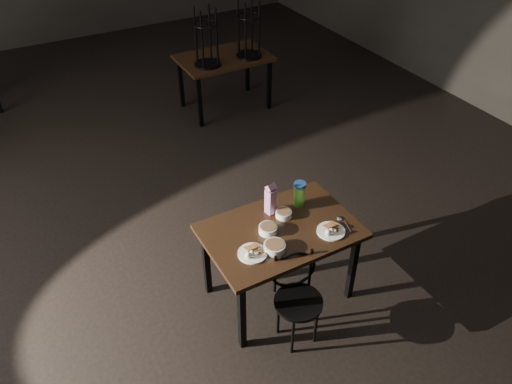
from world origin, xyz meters
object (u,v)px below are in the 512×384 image
main_table (280,237)px  juice_carton (271,200)px  water_bottle (299,194)px  bentwood_chair (296,292)px

main_table → juice_carton: 0.31m
juice_carton → water_bottle: juice_carton is taller
juice_carton → water_bottle: (0.26, -0.03, -0.02)m
main_table → bentwood_chair: 0.46m
juice_carton → main_table: bearing=-98.9°
main_table → water_bottle: (0.29, 0.19, 0.19)m
juice_carton → bentwood_chair: size_ratio=0.37×
water_bottle → bentwood_chair: size_ratio=0.28×
water_bottle → bentwood_chair: bearing=-123.2°
juice_carton → water_bottle: bearing=-6.5°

